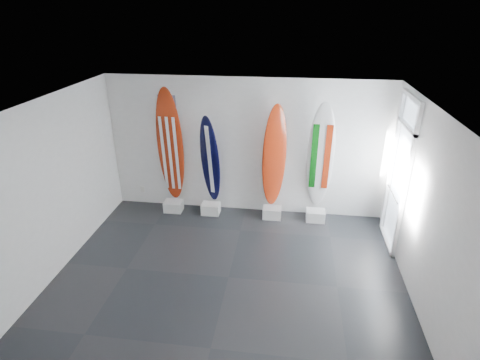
# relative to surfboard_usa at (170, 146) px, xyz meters

# --- Properties ---
(floor) EXTENTS (6.00, 6.00, 0.00)m
(floor) POSITION_rel_surfboard_usa_xyz_m (1.62, -2.28, -1.53)
(floor) COLOR black
(floor) RESTS_ON ground
(ceiling) EXTENTS (6.00, 6.00, 0.00)m
(ceiling) POSITION_rel_surfboard_usa_xyz_m (1.62, -2.28, 1.47)
(ceiling) COLOR white
(ceiling) RESTS_ON wall_back
(wall_back) EXTENTS (6.00, 0.00, 6.00)m
(wall_back) POSITION_rel_surfboard_usa_xyz_m (1.62, 0.22, -0.03)
(wall_back) COLOR white
(wall_back) RESTS_ON ground
(wall_front) EXTENTS (6.00, 0.00, 6.00)m
(wall_front) POSITION_rel_surfboard_usa_xyz_m (1.62, -4.78, -0.03)
(wall_front) COLOR white
(wall_front) RESTS_ON ground
(wall_left) EXTENTS (0.00, 5.00, 5.00)m
(wall_left) POSITION_rel_surfboard_usa_xyz_m (-1.38, -2.28, -0.03)
(wall_left) COLOR white
(wall_left) RESTS_ON ground
(wall_right) EXTENTS (0.00, 5.00, 5.00)m
(wall_right) POSITION_rel_surfboard_usa_xyz_m (4.62, -2.28, -0.03)
(wall_right) COLOR white
(wall_right) RESTS_ON ground
(display_block_usa) EXTENTS (0.40, 0.30, 0.24)m
(display_block_usa) POSITION_rel_surfboard_usa_xyz_m (0.00, -0.10, -1.41)
(display_block_usa) COLOR silver
(display_block_usa) RESTS_ON floor
(surfboard_usa) EXTENTS (0.60, 0.29, 2.59)m
(surfboard_usa) POSITION_rel_surfboard_usa_xyz_m (0.00, 0.00, 0.00)
(surfboard_usa) COLOR maroon
(surfboard_usa) RESTS_ON display_block_usa
(display_block_navy) EXTENTS (0.40, 0.30, 0.24)m
(display_block_navy) POSITION_rel_surfboard_usa_xyz_m (0.87, -0.10, -1.41)
(display_block_navy) COLOR silver
(display_block_navy) RESTS_ON floor
(surfboard_navy) EXTENTS (0.54, 0.46, 2.04)m
(surfboard_navy) POSITION_rel_surfboard_usa_xyz_m (0.87, 0.00, -0.28)
(surfboard_navy) COLOR black
(surfboard_navy) RESTS_ON display_block_navy
(display_block_swiss) EXTENTS (0.40, 0.30, 0.24)m
(display_block_swiss) POSITION_rel_surfboard_usa_xyz_m (2.24, -0.10, -1.41)
(display_block_swiss) COLOR silver
(display_block_swiss) RESTS_ON floor
(surfboard_swiss) EXTENTS (0.57, 0.40, 2.32)m
(surfboard_swiss) POSITION_rel_surfboard_usa_xyz_m (2.24, 0.00, -0.14)
(surfboard_swiss) COLOR maroon
(surfboard_swiss) RESTS_ON display_block_swiss
(display_block_italy) EXTENTS (0.40, 0.30, 0.24)m
(display_block_italy) POSITION_rel_surfboard_usa_xyz_m (3.19, -0.10, -1.41)
(display_block_italy) COLOR silver
(display_block_italy) RESTS_ON floor
(surfboard_italy) EXTENTS (0.57, 0.48, 2.42)m
(surfboard_italy) POSITION_rel_surfboard_usa_xyz_m (3.19, 0.00, -0.09)
(surfboard_italy) COLOR white
(surfboard_italy) RESTS_ON display_block_italy
(wall_outlet) EXTENTS (0.09, 0.02, 0.13)m
(wall_outlet) POSITION_rel_surfboard_usa_xyz_m (-0.83, 0.20, -1.18)
(wall_outlet) COLOR silver
(wall_outlet) RESTS_ON wall_back
(glass_door) EXTENTS (0.12, 1.16, 2.85)m
(glass_door) POSITION_rel_surfboard_usa_xyz_m (4.59, -0.73, -0.11)
(glass_door) COLOR white
(glass_door) RESTS_ON floor
(balcony) EXTENTS (2.80, 2.20, 1.20)m
(balcony) POSITION_rel_surfboard_usa_xyz_m (5.92, -0.73, -1.03)
(balcony) COLOR slate
(balcony) RESTS_ON ground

